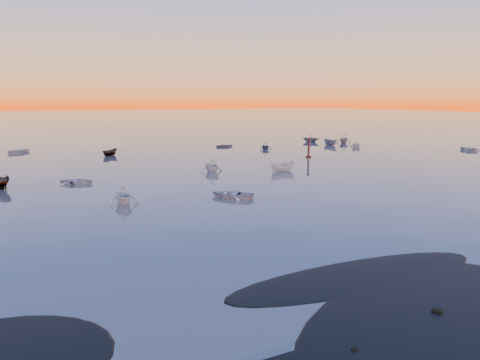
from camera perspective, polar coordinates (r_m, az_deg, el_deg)
ground at (r=119.99m, az=-16.31°, el=4.76°), size 600.00×600.00×0.00m
mud_lobes at (r=30.75m, az=27.23°, el=-10.03°), size 140.00×6.00×0.07m
moored_fleet at (r=74.83m, az=-8.85°, el=2.17°), size 124.00×58.00×1.20m
boat_near_left at (r=58.50m, az=-19.18°, el=-0.41°), size 3.65×4.13×0.98m
boat_near_center at (r=65.33m, az=5.22°, el=1.13°), size 1.73×3.77×1.28m
boat_near_right at (r=64.36m, az=-3.43°, el=1.02°), size 3.97×1.85×1.38m
channel_marker at (r=80.64m, az=8.37°, el=3.73°), size 0.99×0.99×3.52m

